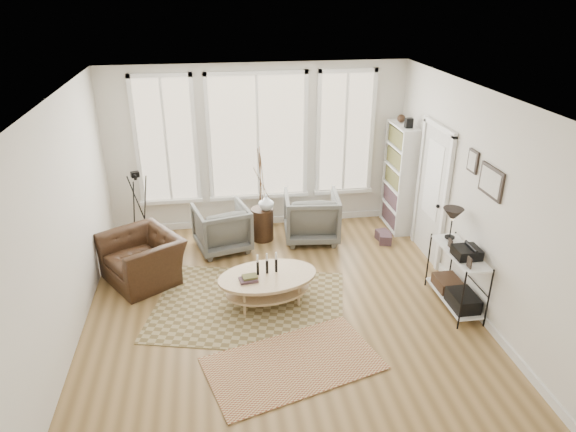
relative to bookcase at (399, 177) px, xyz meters
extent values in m
plane|color=olive|center=(-2.44, -2.23, -0.96)|extent=(5.50, 5.50, 0.00)
plane|color=white|center=(-2.44, -2.23, 1.94)|extent=(5.50, 5.50, 0.00)
cube|color=silver|center=(-2.44, 0.52, 0.49)|extent=(5.20, 0.04, 2.90)
cube|color=silver|center=(-2.44, -4.98, 0.49)|extent=(5.20, 0.04, 2.90)
cube|color=silver|center=(-5.04, -2.23, 0.49)|extent=(0.04, 5.50, 2.90)
cube|color=silver|center=(0.16, -2.23, 0.49)|extent=(0.04, 5.50, 2.90)
cube|color=white|center=(-2.44, 0.51, -0.90)|extent=(5.10, 0.04, 0.12)
cube|color=white|center=(0.15, -2.23, -0.90)|extent=(0.03, 5.40, 0.12)
cube|color=tan|center=(-2.44, 0.50, 0.69)|extent=(1.60, 0.03, 2.10)
cube|color=tan|center=(-3.99, 0.50, 0.69)|extent=(0.90, 0.03, 2.10)
cube|color=tan|center=(-0.89, 0.50, 0.69)|extent=(0.90, 0.03, 2.10)
cube|color=white|center=(-2.44, 0.48, 0.69)|extent=(1.74, 0.06, 2.24)
cube|color=white|center=(-3.99, 0.48, 0.69)|extent=(1.04, 0.06, 2.24)
cube|color=white|center=(-0.89, 0.48, 0.69)|extent=(1.04, 0.06, 2.24)
cube|color=white|center=(-2.44, 0.46, -0.39)|extent=(4.10, 0.12, 0.06)
cube|color=silver|center=(0.14, -1.08, 0.09)|extent=(0.04, 0.88, 2.10)
cube|color=white|center=(0.12, -1.08, 0.34)|extent=(0.01, 0.55, 1.20)
cube|color=white|center=(0.12, -1.57, 0.09)|extent=(0.06, 0.08, 2.18)
cube|color=white|center=(0.12, -0.59, 0.09)|extent=(0.06, 0.08, 2.18)
cube|color=white|center=(0.12, -1.08, 1.18)|extent=(0.06, 1.06, 0.08)
sphere|color=black|center=(0.09, -1.41, 0.04)|extent=(0.06, 0.06, 0.06)
cube|color=white|center=(-0.01, -0.41, -0.01)|extent=(0.30, 0.03, 1.90)
cube|color=white|center=(-0.01, 0.41, -0.01)|extent=(0.30, 0.03, 1.90)
cube|color=white|center=(0.14, 0.00, -0.01)|extent=(0.02, 0.85, 1.90)
cube|color=white|center=(-0.01, 0.00, -0.01)|extent=(0.30, 0.81, 1.90)
cube|color=brown|center=(-0.01, 0.00, -0.01)|extent=(0.24, 0.75, 1.76)
cube|color=black|center=(-0.01, -0.20, 1.02)|extent=(0.12, 0.10, 0.16)
sphere|color=#351F12|center=(-0.01, 0.15, 1.01)|extent=(0.14, 0.14, 0.14)
cube|color=white|center=(-0.06, -2.53, -0.84)|extent=(0.37, 1.07, 0.03)
cube|color=white|center=(-0.06, -2.53, -0.14)|extent=(0.37, 1.07, 0.02)
cylinder|color=black|center=(-0.24, -3.06, -0.53)|extent=(0.02, 0.02, 0.85)
cylinder|color=black|center=(0.12, -3.06, -0.53)|extent=(0.02, 0.02, 0.85)
cylinder|color=black|center=(-0.24, -2.00, -0.53)|extent=(0.02, 0.02, 0.85)
cylinder|color=black|center=(0.12, -2.00, -0.53)|extent=(0.02, 0.02, 0.85)
cylinder|color=black|center=(-0.06, -2.18, -0.08)|extent=(0.14, 0.14, 0.02)
cylinder|color=black|center=(-0.06, -2.18, 0.06)|extent=(0.02, 0.02, 0.30)
cone|color=black|center=(-0.06, -2.18, 0.26)|extent=(0.28, 0.28, 0.18)
cube|color=black|center=(-0.06, -2.68, -0.05)|extent=(0.32, 0.30, 0.13)
cube|color=black|center=(-0.06, -2.78, -0.73)|extent=(0.32, 0.45, 0.20)
cube|color=#351F12|center=(-0.06, -2.31, -0.75)|extent=(0.32, 0.40, 0.16)
cube|color=black|center=(-0.16, -2.95, -0.04)|extent=(0.02, 0.10, 0.14)
cube|color=black|center=(-0.16, -2.41, -0.05)|extent=(0.02, 0.10, 0.12)
cube|color=black|center=(0.14, -2.63, 0.89)|extent=(0.03, 0.52, 0.38)
cube|color=white|center=(0.13, -2.63, 0.89)|extent=(0.01, 0.44, 0.30)
cube|color=black|center=(0.14, -2.13, 0.99)|extent=(0.03, 0.24, 0.30)
cube|color=white|center=(0.13, -2.13, 0.99)|extent=(0.01, 0.18, 0.24)
cube|color=brown|center=(-2.86, -2.12, -0.95)|extent=(2.98, 2.51, 0.01)
cube|color=brown|center=(-2.45, -3.40, -0.94)|extent=(2.21, 1.61, 0.01)
ellipsoid|color=tan|center=(-2.59, -2.07, -0.76)|extent=(1.27, 0.90, 0.03)
ellipsoid|color=tan|center=(-2.59, -2.07, -0.54)|extent=(1.48, 1.06, 0.04)
cylinder|color=tan|center=(-2.97, -2.29, -0.76)|extent=(0.04, 0.04, 0.39)
cylinder|color=tan|center=(-2.21, -2.29, -0.76)|extent=(0.04, 0.04, 0.39)
cylinder|color=tan|center=(-2.97, -1.85, -0.76)|extent=(0.04, 0.04, 0.39)
cylinder|color=tan|center=(-2.21, -1.85, -0.76)|extent=(0.04, 0.04, 0.39)
cylinder|color=black|center=(-2.72, -2.01, -0.42)|extent=(0.04, 0.04, 0.20)
cylinder|color=black|center=(-2.59, -2.01, -0.42)|extent=(0.04, 0.04, 0.20)
cylinder|color=black|center=(-2.46, -2.01, -0.42)|extent=(0.04, 0.04, 0.20)
cube|color=#2D4625|center=(-2.85, -2.17, -0.49)|extent=(0.24, 0.17, 0.07)
imported|color=#61625D|center=(-3.15, -0.38, -0.57)|extent=(1.01, 1.03, 0.77)
imported|color=#61625D|center=(-1.61, -0.24, -0.53)|extent=(0.99, 1.02, 0.85)
cylinder|color=#351F12|center=(-2.45, -0.13, -0.67)|extent=(0.38, 0.38, 0.57)
imported|color=silver|center=(-2.38, -0.17, -0.25)|extent=(0.33, 0.33, 0.27)
imported|color=#351F12|center=(-4.35, -1.18, -0.60)|extent=(1.44, 1.40, 0.71)
cylinder|color=black|center=(-4.49, 0.04, 0.23)|extent=(0.05, 0.05, 0.05)
cube|color=black|center=(-4.49, 0.04, 0.29)|extent=(0.15, 0.13, 0.09)
cylinder|color=black|center=(-4.49, -0.03, 0.29)|extent=(0.05, 0.07, 0.05)
cube|color=brown|center=(-0.39, -0.49, -0.87)|extent=(0.24, 0.29, 0.17)
cube|color=brown|center=(-0.39, -0.60, -0.87)|extent=(0.26, 0.30, 0.17)
camera|label=1|loc=(-3.24, -8.08, 3.14)|focal=32.00mm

